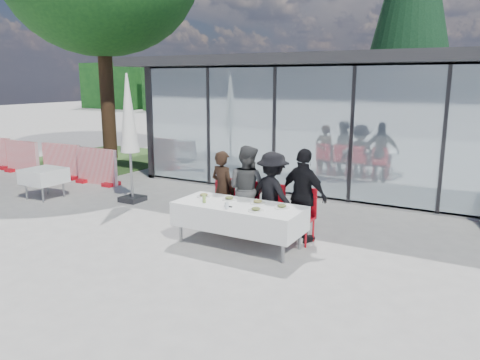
% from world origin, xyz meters
% --- Properties ---
extents(ground, '(90.00, 90.00, 0.00)m').
position_xyz_m(ground, '(0.00, 0.00, 0.00)').
color(ground, '#A5A29D').
rests_on(ground, ground).
extents(pavilion, '(14.80, 8.80, 3.44)m').
position_xyz_m(pavilion, '(2.00, 8.16, 2.15)').
color(pavilion, gray).
rests_on(pavilion, ground).
extents(treeline, '(62.50, 2.00, 4.40)m').
position_xyz_m(treeline, '(-2.00, 28.00, 2.20)').
color(treeline, '#133B16').
rests_on(treeline, ground).
extents(dining_table, '(2.26, 0.96, 0.75)m').
position_xyz_m(dining_table, '(0.18, 0.31, 0.54)').
color(dining_table, white).
rests_on(dining_table, ground).
extents(diner_a, '(0.66, 0.66, 1.52)m').
position_xyz_m(diner_a, '(-0.62, 1.08, 0.76)').
color(diner_a, black).
rests_on(diner_a, ground).
extents(diner_chair_a, '(0.44, 0.44, 0.97)m').
position_xyz_m(diner_chair_a, '(-0.62, 1.06, 0.54)').
color(diner_chair_a, '#B00B15').
rests_on(diner_chair_a, ground).
extents(diner_b, '(0.93, 0.93, 1.66)m').
position_xyz_m(diner_b, '(-0.08, 1.08, 0.83)').
color(diner_b, '#4B4B4B').
rests_on(diner_b, ground).
extents(diner_chair_b, '(0.44, 0.44, 0.97)m').
position_xyz_m(diner_chair_b, '(-0.08, 1.06, 0.54)').
color(diner_chair_b, '#B00B15').
rests_on(diner_chair_b, ground).
extents(diner_c, '(1.30, 1.30, 1.58)m').
position_xyz_m(diner_c, '(0.45, 1.08, 0.79)').
color(diner_c, black).
rests_on(diner_c, ground).
extents(diner_chair_c, '(0.44, 0.44, 0.97)m').
position_xyz_m(diner_chair_c, '(0.45, 1.06, 0.54)').
color(diner_chair_c, '#B00B15').
rests_on(diner_chair_c, ground).
extents(diner_d, '(1.24, 1.24, 1.69)m').
position_xyz_m(diner_d, '(1.06, 1.08, 0.84)').
color(diner_d, black).
rests_on(diner_d, ground).
extents(diner_chair_d, '(0.44, 0.44, 0.97)m').
position_xyz_m(diner_chair_d, '(1.06, 1.06, 0.54)').
color(diner_chair_d, '#B00B15').
rests_on(diner_chair_d, ground).
extents(plate_a, '(0.27, 0.27, 0.07)m').
position_xyz_m(plate_a, '(-0.64, 0.45, 0.78)').
color(plate_a, white).
rests_on(plate_a, dining_table).
extents(plate_b, '(0.27, 0.27, 0.07)m').
position_xyz_m(plate_b, '(-0.12, 0.49, 0.78)').
color(plate_b, white).
rests_on(plate_b, dining_table).
extents(plate_c, '(0.27, 0.27, 0.07)m').
position_xyz_m(plate_c, '(0.44, 0.52, 0.78)').
color(plate_c, white).
rests_on(plate_c, dining_table).
extents(plate_d, '(0.27, 0.27, 0.07)m').
position_xyz_m(plate_d, '(0.93, 0.46, 0.78)').
color(plate_d, white).
rests_on(plate_d, dining_table).
extents(plate_extra, '(0.27, 0.27, 0.07)m').
position_xyz_m(plate_extra, '(0.63, 0.08, 0.78)').
color(plate_extra, white).
rests_on(plate_extra, dining_table).
extents(juice_bottle, '(0.06, 0.06, 0.14)m').
position_xyz_m(juice_bottle, '(-0.40, 0.11, 0.82)').
color(juice_bottle, '#8BB34A').
rests_on(juice_bottle, dining_table).
extents(drinking_glasses, '(0.07, 0.07, 0.10)m').
position_xyz_m(drinking_glasses, '(0.13, -0.01, 0.80)').
color(drinking_glasses, silver).
rests_on(drinking_glasses, dining_table).
extents(folded_eyeglasses, '(0.14, 0.03, 0.01)m').
position_xyz_m(folded_eyeglasses, '(0.11, 0.08, 0.76)').
color(folded_eyeglasses, black).
rests_on(folded_eyeglasses, dining_table).
extents(spare_table_left, '(0.86, 0.86, 0.74)m').
position_xyz_m(spare_table_left, '(-5.60, 0.86, 0.55)').
color(spare_table_left, white).
rests_on(spare_table_left, ground).
extents(market_umbrella, '(0.50, 0.50, 3.00)m').
position_xyz_m(market_umbrella, '(-3.54, 1.69, 1.92)').
color(market_umbrella, black).
rests_on(market_umbrella, ground).
extents(construction_barriers, '(7.80, 0.60, 1.00)m').
position_xyz_m(construction_barriers, '(-8.89, 2.72, 0.44)').
color(construction_barriers, red).
rests_on(construction_barriers, ground).
extents(grass_patch, '(5.00, 5.00, 0.02)m').
position_xyz_m(grass_patch, '(-8.50, 6.00, 0.01)').
color(grass_patch, '#385926').
rests_on(grass_patch, ground).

